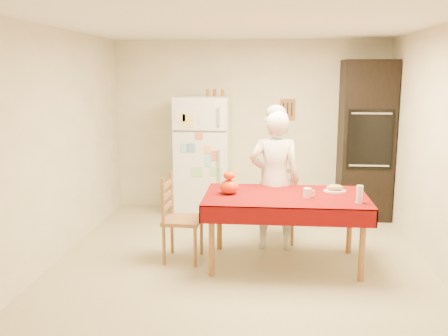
# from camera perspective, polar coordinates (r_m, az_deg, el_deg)

# --- Properties ---
(floor) EXTENTS (4.50, 4.50, 0.00)m
(floor) POSITION_cam_1_polar(r_m,az_deg,el_deg) (5.52, 1.88, -10.71)
(floor) COLOR tan
(floor) RESTS_ON ground
(room_shell) EXTENTS (4.02, 4.52, 2.51)m
(room_shell) POSITION_cam_1_polar(r_m,az_deg,el_deg) (5.15, 2.00, 6.33)
(room_shell) COLOR #EDE4C7
(room_shell) RESTS_ON ground
(refrigerator) EXTENTS (0.75, 0.74, 1.70)m
(refrigerator) POSITION_cam_1_polar(r_m,az_deg,el_deg) (7.16, -2.39, 1.37)
(refrigerator) COLOR white
(refrigerator) RESTS_ON floor
(oven_cabinet) EXTENTS (0.70, 0.62, 2.20)m
(oven_cabinet) POSITION_cam_1_polar(r_m,az_deg,el_deg) (7.24, 15.87, 3.07)
(oven_cabinet) COLOR black
(oven_cabinet) RESTS_ON floor
(dining_table) EXTENTS (1.70, 1.00, 0.76)m
(dining_table) POSITION_cam_1_polar(r_m,az_deg,el_deg) (5.30, 7.04, -3.81)
(dining_table) COLOR brown
(dining_table) RESTS_ON floor
(chair_far) EXTENTS (0.42, 0.40, 0.95)m
(chair_far) POSITION_cam_1_polar(r_m,az_deg,el_deg) (6.13, 6.09, -3.56)
(chair_far) COLOR brown
(chair_far) RESTS_ON floor
(chair_left) EXTENTS (0.42, 0.44, 0.95)m
(chair_left) POSITION_cam_1_polar(r_m,az_deg,el_deg) (5.46, -5.39, -5.35)
(chair_left) COLOR brown
(chair_left) RESTS_ON floor
(seated_woman) EXTENTS (0.59, 0.39, 1.62)m
(seated_woman) POSITION_cam_1_polar(r_m,az_deg,el_deg) (5.75, 5.82, -1.43)
(seated_woman) COLOR silver
(seated_woman) RESTS_ON floor
(coffee_mug) EXTENTS (0.08, 0.08, 0.10)m
(coffee_mug) POSITION_cam_1_polar(r_m,az_deg,el_deg) (5.19, 9.49, -2.82)
(coffee_mug) COLOR white
(coffee_mug) RESTS_ON dining_table
(pumpkin_lower) EXTENTS (0.20, 0.20, 0.15)m
(pumpkin_lower) POSITION_cam_1_polar(r_m,az_deg,el_deg) (5.28, 0.59, -2.16)
(pumpkin_lower) COLOR #E43D05
(pumpkin_lower) RESTS_ON dining_table
(pumpkin_upper) EXTENTS (0.12, 0.12, 0.09)m
(pumpkin_upper) POSITION_cam_1_polar(r_m,az_deg,el_deg) (5.25, 0.59, -0.86)
(pumpkin_upper) COLOR #ED4905
(pumpkin_upper) RESTS_ON pumpkin_lower
(wine_glass) EXTENTS (0.07, 0.07, 0.18)m
(wine_glass) POSITION_cam_1_polar(r_m,az_deg,el_deg) (5.09, 15.24, -2.91)
(wine_glass) COLOR silver
(wine_glass) RESTS_ON dining_table
(bread_plate) EXTENTS (0.24, 0.24, 0.02)m
(bread_plate) POSITION_cam_1_polar(r_m,az_deg,el_deg) (5.51, 12.55, -2.59)
(bread_plate) COLOR white
(bread_plate) RESTS_ON dining_table
(bread_loaf) EXTENTS (0.18, 0.10, 0.06)m
(bread_loaf) POSITION_cam_1_polar(r_m,az_deg,el_deg) (5.50, 12.56, -2.18)
(bread_loaf) COLOR #A28250
(bread_loaf) RESTS_ON bread_plate
(spice_jar_left) EXTENTS (0.05, 0.05, 0.10)m
(spice_jar_left) POSITION_cam_1_polar(r_m,az_deg,el_deg) (7.11, -1.86, 8.60)
(spice_jar_left) COLOR #98561B
(spice_jar_left) RESTS_ON refrigerator
(spice_jar_mid) EXTENTS (0.05, 0.05, 0.10)m
(spice_jar_mid) POSITION_cam_1_polar(r_m,az_deg,el_deg) (7.10, -1.07, 8.60)
(spice_jar_mid) COLOR brown
(spice_jar_mid) RESTS_ON refrigerator
(spice_jar_right) EXTENTS (0.05, 0.05, 0.10)m
(spice_jar_right) POSITION_cam_1_polar(r_m,az_deg,el_deg) (7.09, -0.13, 8.60)
(spice_jar_right) COLOR #955A1B
(spice_jar_right) RESTS_ON refrigerator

